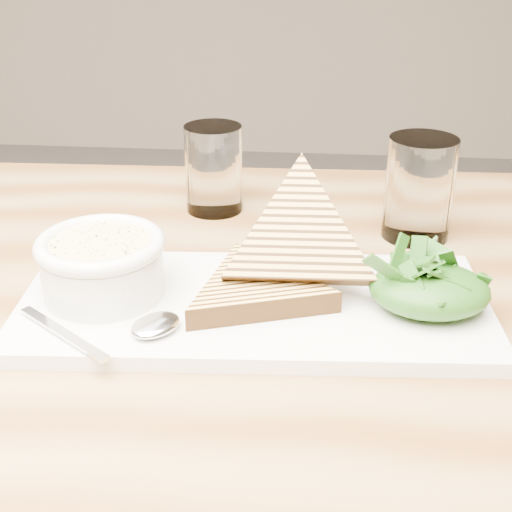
# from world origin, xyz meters

# --- Properties ---
(table_top) EXTENTS (1.31, 0.89, 0.04)m
(table_top) POSITION_xyz_m (0.16, 0.20, 0.73)
(table_top) COLOR olive
(table_top) RESTS_ON ground
(platter) EXTENTS (0.45, 0.22, 0.01)m
(platter) POSITION_xyz_m (0.23, 0.23, 0.76)
(platter) COLOR silver
(platter) RESTS_ON table_top
(soup_bowl) EXTENTS (0.11, 0.11, 0.04)m
(soup_bowl) POSITION_xyz_m (0.09, 0.22, 0.79)
(soup_bowl) COLOR silver
(soup_bowl) RESTS_ON platter
(soup) EXTENTS (0.09, 0.09, 0.01)m
(soup) POSITION_xyz_m (0.09, 0.22, 0.82)
(soup) COLOR #E6CD89
(soup) RESTS_ON soup_bowl
(bowl_rim) EXTENTS (0.12, 0.12, 0.01)m
(bowl_rim) POSITION_xyz_m (0.09, 0.22, 0.82)
(bowl_rim) COLOR silver
(bowl_rim) RESTS_ON soup_bowl
(sandwich_flat) EXTENTS (0.21, 0.21, 0.02)m
(sandwich_flat) POSITION_xyz_m (0.23, 0.22, 0.78)
(sandwich_flat) COLOR tan
(sandwich_flat) RESTS_ON platter
(sandwich_lean) EXTENTS (0.17, 0.18, 0.18)m
(sandwich_lean) POSITION_xyz_m (0.27, 0.25, 0.82)
(sandwich_lean) COLOR tan
(sandwich_lean) RESTS_ON sandwich_flat
(salad_base) EXTENTS (0.11, 0.08, 0.04)m
(salad_base) POSITION_xyz_m (0.39, 0.22, 0.79)
(salad_base) COLOR #14340D
(salad_base) RESTS_ON platter
(arugula_pile) EXTENTS (0.11, 0.10, 0.05)m
(arugula_pile) POSITION_xyz_m (0.39, 0.22, 0.80)
(arugula_pile) COLOR #255C16
(arugula_pile) RESTS_ON platter
(spoon_bowl) EXTENTS (0.06, 0.06, 0.01)m
(spoon_bowl) POSITION_xyz_m (0.15, 0.16, 0.78)
(spoon_bowl) COLOR silver
(spoon_bowl) RESTS_ON platter
(spoon_handle) EXTENTS (0.10, 0.08, 0.00)m
(spoon_handle) POSITION_xyz_m (0.08, 0.15, 0.77)
(spoon_handle) COLOR silver
(spoon_handle) RESTS_ON platter
(glass_near) EXTENTS (0.07, 0.07, 0.11)m
(glass_near) POSITION_xyz_m (0.16, 0.47, 0.81)
(glass_near) COLOR white
(glass_near) RESTS_ON table_top
(glass_far) EXTENTS (0.08, 0.08, 0.12)m
(glass_far) POSITION_xyz_m (0.40, 0.41, 0.81)
(glass_far) COLOR white
(glass_far) RESTS_ON table_top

